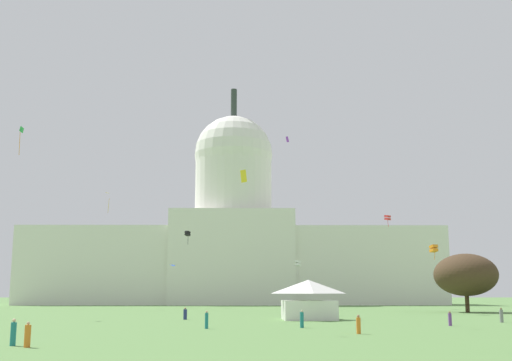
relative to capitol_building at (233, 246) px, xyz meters
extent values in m
cube|color=silver|center=(-29.07, 0.00, -6.02)|extent=(58.13, 25.59, 21.16)
cube|color=silver|center=(29.07, 0.00, -6.02)|extent=(58.13, 25.59, 21.16)
cube|color=silver|center=(0.00, 0.00, -3.81)|extent=(33.92, 28.15, 25.58)
cylinder|color=silver|center=(0.00, 0.00, 17.81)|extent=(22.20, 22.20, 17.66)
sphere|color=silver|center=(0.00, 0.00, 26.64)|extent=(22.81, 22.81, 22.81)
cylinder|color=#2D3833|center=(0.00, 0.00, 42.34)|extent=(1.80, 1.80, 8.60)
cube|color=white|center=(12.08, -100.09, -15.40)|extent=(6.67, 7.02, 2.40)
pyramid|color=white|center=(12.08, -100.09, -12.48)|extent=(7.00, 7.38, 1.72)
cylinder|color=#42301E|center=(42.26, -70.91, -14.49)|extent=(0.71, 0.71, 4.21)
ellipsoid|color=#42301E|center=(42.26, -70.91, -10.19)|extent=(12.07, 12.56, 7.33)
cylinder|color=orange|center=(-9.51, -140.44, -15.91)|extent=(0.48, 0.48, 1.39)
sphere|color=tan|center=(-9.51, -140.44, -15.11)|extent=(0.25, 0.25, 0.20)
cylinder|color=#1E757A|center=(9.67, -118.48, -15.85)|extent=(0.46, 0.46, 1.51)
sphere|color=beige|center=(9.67, -118.48, -14.99)|extent=(0.26, 0.26, 0.20)
cylinder|color=navy|center=(-3.59, -99.57, -15.96)|extent=(0.52, 0.52, 1.29)
sphere|color=#A37556|center=(-3.59, -99.57, -15.19)|extent=(0.27, 0.27, 0.24)
cylinder|color=gray|center=(33.59, -107.57, -15.88)|extent=(0.46, 0.46, 1.45)
sphere|color=brown|center=(33.59, -107.57, -15.04)|extent=(0.26, 0.26, 0.22)
cylinder|color=orange|center=(13.64, -127.64, -15.93)|extent=(0.48, 0.48, 1.34)
sphere|color=#A37556|center=(13.64, -127.64, -15.15)|extent=(0.31, 0.31, 0.23)
cylinder|color=#1E757A|center=(0.44, -119.84, -15.86)|extent=(0.39, 0.39, 1.48)
sphere|color=tan|center=(0.44, -119.84, -15.02)|extent=(0.24, 0.24, 0.20)
cylinder|color=#1E757A|center=(-10.87, -139.20, -15.86)|extent=(0.45, 0.45, 1.49)
sphere|color=beige|center=(-10.87, -139.20, -14.99)|extent=(0.30, 0.30, 0.24)
cylinder|color=#703D93|center=(25.32, -114.93, -15.96)|extent=(0.44, 0.44, 1.28)
sphere|color=#A37556|center=(25.32, -114.93, -15.21)|extent=(0.28, 0.28, 0.22)
cube|color=orange|center=(34.40, -79.44, -6.52)|extent=(1.33, 1.37, 0.64)
cube|color=orange|center=(34.40, -79.44, -5.90)|extent=(1.33, 1.37, 0.64)
cylinder|color=orange|center=(34.49, -79.44, -7.39)|extent=(0.24, 0.21, 1.28)
pyramid|color=blue|center=(-11.72, -42.84, -8.00)|extent=(1.31, 1.28, 0.43)
cube|color=green|center=(-28.41, -92.55, 9.98)|extent=(0.36, 0.97, 0.87)
cylinder|color=orange|center=(-28.57, -92.55, 7.92)|extent=(0.15, 0.43, 3.37)
cube|color=white|center=(16.63, -24.59, -6.47)|extent=(1.57, 1.54, 0.72)
cube|color=white|center=(16.63, -24.59, -5.74)|extent=(1.57, 1.54, 0.72)
cylinder|color=white|center=(16.50, -24.59, -7.74)|extent=(0.20, 0.21, 2.05)
cube|color=black|center=(-9.41, -38.08, -0.30)|extent=(1.35, 1.37, 0.63)
cube|color=black|center=(-9.41, -38.08, 0.23)|extent=(1.35, 1.37, 0.63)
cylinder|color=black|center=(-9.27, -38.08, -1.53)|extent=(0.15, 0.33, 2.01)
pyramid|color=gold|center=(-24.99, -48.71, 7.10)|extent=(1.20, 1.49, 0.27)
cylinder|color=gold|center=(-25.22, -48.57, 4.89)|extent=(0.15, 0.48, 3.28)
cube|color=purple|center=(12.40, -55.18, 17.81)|extent=(0.72, 0.32, 1.26)
cube|color=yellow|center=(3.97, -125.01, -2.76)|extent=(0.63, 0.28, 1.20)
cube|color=red|center=(34.65, -45.43, 2.49)|extent=(1.43, 1.44, 0.63)
cube|color=red|center=(34.65, -45.43, 3.08)|extent=(1.43, 1.44, 0.63)
cylinder|color=red|center=(34.71, -45.43, 1.55)|extent=(0.20, 0.18, 1.44)
camera|label=1|loc=(4.42, -181.59, -13.17)|focal=44.39mm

